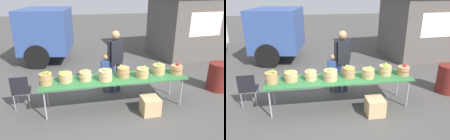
% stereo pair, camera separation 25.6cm
% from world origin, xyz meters
% --- Properties ---
extents(ground_plane, '(40.00, 40.00, 0.00)m').
position_xyz_m(ground_plane, '(0.00, 0.00, 0.00)').
color(ground_plane, '#474442').
extents(market_table, '(3.50, 0.76, 0.75)m').
position_xyz_m(market_table, '(0.00, 0.00, 0.72)').
color(market_table, '#2D6B38').
rests_on(market_table, ground).
extents(apple_basket_green_0, '(0.31, 0.31, 0.31)m').
position_xyz_m(apple_basket_green_0, '(-1.58, -0.01, 0.89)').
color(apple_basket_green_0, '#A87F51').
rests_on(apple_basket_green_0, market_table).
extents(apple_basket_green_1, '(0.33, 0.33, 0.25)m').
position_xyz_m(apple_basket_green_1, '(-1.15, 0.05, 0.87)').
color(apple_basket_green_1, tan).
rests_on(apple_basket_green_1, market_table).
extents(apple_basket_green_2, '(0.30, 0.30, 0.26)m').
position_xyz_m(apple_basket_green_2, '(-0.69, 0.03, 0.87)').
color(apple_basket_green_2, tan).
rests_on(apple_basket_green_2, market_table).
extents(apple_basket_green_3, '(0.33, 0.33, 0.30)m').
position_xyz_m(apple_basket_green_3, '(-0.23, -0.06, 0.88)').
color(apple_basket_green_3, tan).
rests_on(apple_basket_green_3, market_table).
extents(apple_basket_green_4, '(0.31, 0.31, 0.30)m').
position_xyz_m(apple_basket_green_4, '(0.23, 0.05, 0.88)').
color(apple_basket_green_4, '#A87F51').
rests_on(apple_basket_green_4, market_table).
extents(apple_basket_green_5, '(0.31, 0.31, 0.29)m').
position_xyz_m(apple_basket_green_5, '(0.68, -0.07, 0.87)').
color(apple_basket_green_5, tan).
rests_on(apple_basket_green_5, market_table).
extents(apple_basket_green_6, '(0.33, 0.33, 0.29)m').
position_xyz_m(apple_basket_green_6, '(1.16, 0.06, 0.88)').
color(apple_basket_green_6, tan).
rests_on(apple_basket_green_6, market_table).
extents(apple_basket_red_0, '(0.31, 0.31, 0.28)m').
position_xyz_m(apple_basket_red_0, '(1.60, -0.02, 0.87)').
color(apple_basket_red_0, '#A87F51').
rests_on(apple_basket_red_0, market_table).
extents(vendor_adult, '(0.46, 0.29, 1.75)m').
position_xyz_m(vendor_adult, '(0.19, 0.77, 1.03)').
color(vendor_adult, '#262D4C').
rests_on(vendor_adult, ground).
extents(child_customer, '(0.28, 0.22, 1.12)m').
position_xyz_m(child_customer, '(-0.07, 0.78, 0.66)').
color(child_customer, '#3F3F3F').
rests_on(child_customer, ground).
extents(food_kiosk, '(3.74, 3.20, 2.74)m').
position_xyz_m(food_kiosk, '(4.21, 3.83, 1.38)').
color(food_kiosk, '#59514C').
rests_on(food_kiosk, ground).
extents(folding_chair, '(0.41, 0.41, 0.86)m').
position_xyz_m(folding_chair, '(-2.23, 0.36, 0.51)').
color(folding_chair, black).
rests_on(folding_chair, ground).
extents(trash_barrel, '(0.61, 0.61, 0.79)m').
position_xyz_m(trash_barrel, '(3.14, 0.31, 0.40)').
color(trash_barrel, maroon).
rests_on(trash_barrel, ground).
extents(produce_crate, '(0.41, 0.41, 0.41)m').
position_xyz_m(produce_crate, '(0.74, -0.51, 0.21)').
color(produce_crate, tan).
rests_on(produce_crate, ground).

